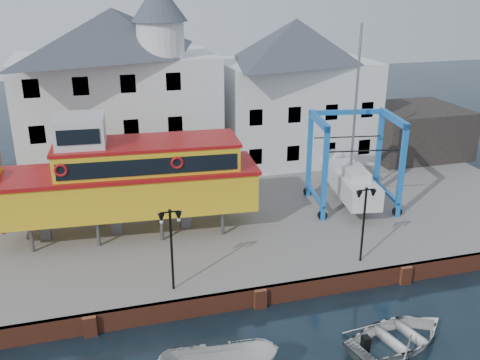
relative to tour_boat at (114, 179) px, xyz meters
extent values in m
plane|color=black|center=(6.14, -8.11, -4.38)|extent=(140.00, 140.00, 0.00)
cube|color=#64615E|center=(6.14, 2.89, -3.88)|extent=(44.00, 22.00, 1.00)
cube|color=brown|center=(6.14, -7.99, -3.88)|extent=(44.00, 0.25, 1.00)
cube|color=brown|center=(-1.86, -8.16, -3.88)|extent=(0.60, 0.36, 1.00)
cube|color=brown|center=(6.14, -8.16, -3.88)|extent=(0.60, 0.36, 1.00)
cube|color=brown|center=(14.14, -8.16, -3.88)|extent=(0.60, 0.36, 1.00)
cube|color=silver|center=(1.14, 10.39, 1.12)|extent=(14.00, 8.00, 9.00)
pyramid|color=#40444B|center=(1.14, 10.39, 7.22)|extent=(14.00, 8.00, 3.20)
cube|color=black|center=(-4.36, 6.43, -1.78)|extent=(1.00, 0.08, 1.20)
cube|color=black|center=(-1.36, 6.43, -1.78)|extent=(1.00, 0.08, 1.20)
cube|color=black|center=(1.64, 6.43, -1.78)|extent=(1.00, 0.08, 1.20)
cube|color=black|center=(4.64, 6.43, -1.78)|extent=(1.00, 0.08, 1.20)
cube|color=black|center=(-4.36, 6.43, 1.22)|extent=(1.00, 0.08, 1.20)
cube|color=black|center=(-1.36, 6.43, 1.22)|extent=(1.00, 0.08, 1.20)
cube|color=black|center=(1.64, 6.43, 1.22)|extent=(1.00, 0.08, 1.20)
cube|color=black|center=(4.64, 6.43, 1.22)|extent=(1.00, 0.08, 1.20)
cube|color=black|center=(-4.36, 6.43, 4.22)|extent=(1.00, 0.08, 1.20)
cube|color=black|center=(-1.36, 6.43, 4.22)|extent=(1.00, 0.08, 1.20)
cube|color=black|center=(1.64, 6.43, 4.22)|extent=(1.00, 0.08, 1.20)
cube|color=black|center=(4.64, 6.43, 4.22)|extent=(1.00, 0.08, 1.20)
cylinder|color=silver|center=(4.14, 7.99, 6.82)|extent=(3.20, 3.20, 2.40)
cone|color=#40444B|center=(4.14, 7.99, 9.32)|extent=(3.80, 3.80, 2.60)
cube|color=silver|center=(15.14, 10.89, 0.62)|extent=(12.00, 8.00, 8.00)
pyramid|color=#40444B|center=(15.14, 10.89, 6.22)|extent=(12.00, 8.00, 3.20)
cube|color=black|center=(10.64, 6.93, -1.78)|extent=(1.00, 0.08, 1.20)
cube|color=black|center=(13.64, 6.93, -1.78)|extent=(1.00, 0.08, 1.20)
cube|color=black|center=(16.64, 6.93, -1.78)|extent=(1.00, 0.08, 1.20)
cube|color=black|center=(19.64, 6.93, -1.78)|extent=(1.00, 0.08, 1.20)
cube|color=black|center=(10.64, 6.93, 1.22)|extent=(1.00, 0.08, 1.20)
cube|color=black|center=(13.64, 6.93, 1.22)|extent=(1.00, 0.08, 1.20)
cube|color=black|center=(16.64, 6.93, 1.22)|extent=(1.00, 0.08, 1.20)
cube|color=black|center=(19.64, 6.93, 1.22)|extent=(1.00, 0.08, 1.20)
cube|color=black|center=(25.14, 8.89, -1.38)|extent=(8.00, 7.00, 4.00)
cylinder|color=black|center=(2.14, -6.91, -1.38)|extent=(0.12, 0.12, 4.00)
cube|color=black|center=(2.14, -6.91, 0.67)|extent=(0.90, 0.06, 0.06)
sphere|color=black|center=(2.14, -6.91, 0.74)|extent=(0.16, 0.16, 0.16)
cone|color=black|center=(1.74, -6.91, 0.40)|extent=(0.32, 0.32, 0.45)
sphere|color=silver|center=(1.74, -6.91, 0.22)|extent=(0.18, 0.18, 0.18)
cone|color=black|center=(2.54, -6.91, 0.40)|extent=(0.32, 0.32, 0.45)
sphere|color=silver|center=(2.54, -6.91, 0.22)|extent=(0.18, 0.18, 0.18)
cylinder|color=black|center=(12.14, -6.91, -1.38)|extent=(0.12, 0.12, 4.00)
cube|color=black|center=(12.14, -6.91, 0.67)|extent=(0.90, 0.06, 0.06)
sphere|color=black|center=(12.14, -6.91, 0.74)|extent=(0.16, 0.16, 0.16)
cone|color=black|center=(11.74, -6.91, 0.40)|extent=(0.32, 0.32, 0.45)
sphere|color=silver|center=(11.74, -6.91, 0.22)|extent=(0.18, 0.18, 0.18)
cone|color=black|center=(12.54, -6.91, 0.40)|extent=(0.32, 0.32, 0.45)
sphere|color=silver|center=(12.54, -6.91, 0.22)|extent=(0.18, 0.18, 0.18)
cylinder|color=#59595E|center=(-4.66, -1.06, -2.62)|extent=(0.21, 0.21, 1.51)
cylinder|color=#59595E|center=(-4.45, 1.75, -2.62)|extent=(0.21, 0.21, 1.51)
cylinder|color=#59595E|center=(-1.15, -1.32, -2.62)|extent=(0.21, 0.21, 1.51)
cylinder|color=#59595E|center=(-0.94, 1.49, -2.62)|extent=(0.21, 0.21, 1.51)
cylinder|color=#59595E|center=(2.36, -1.59, -2.62)|extent=(0.21, 0.21, 1.51)
cylinder|color=#59595E|center=(2.58, 1.22, -2.62)|extent=(0.21, 0.21, 1.51)
cylinder|color=#59595E|center=(5.87, -1.86, -2.62)|extent=(0.21, 0.21, 1.51)
cylinder|color=#59595E|center=(6.09, 0.95, -2.62)|extent=(0.21, 0.21, 1.51)
cube|color=#59595E|center=(-4.05, 0.31, -2.62)|extent=(0.64, 0.55, 1.51)
cube|color=#59595E|center=(-0.04, 0.00, -2.62)|extent=(0.64, 0.55, 1.51)
cube|color=#59595E|center=(3.97, -0.30, -2.62)|extent=(0.64, 0.55, 1.51)
cube|color=yellow|center=(0.96, -0.07, -0.76)|extent=(14.34, 4.88, 2.21)
cube|color=#9D1112|center=(0.96, -0.07, 0.45)|extent=(14.65, 5.07, 0.22)
cube|color=yellow|center=(1.97, -0.15, 1.15)|extent=(10.30, 4.18, 1.61)
cube|color=black|center=(1.83, -1.88, 1.20)|extent=(9.64, 0.79, 0.91)
cube|color=black|center=(2.10, 1.59, 1.20)|extent=(9.64, 0.79, 0.91)
cube|color=#9D1112|center=(1.97, -0.15, 2.05)|extent=(10.50, 4.29, 0.18)
cube|color=silver|center=(-1.55, 0.12, 2.87)|extent=(2.81, 2.81, 1.83)
cube|color=black|center=(-1.65, -1.22, 2.95)|extent=(2.20, 0.23, 0.81)
torus|color=#9D1112|center=(-2.68, -1.59, 1.35)|extent=(0.71, 0.19, 0.70)
torus|color=#9D1112|center=(3.34, -2.05, 1.35)|extent=(0.71, 0.19, 0.70)
cube|color=blue|center=(12.33, -1.57, -0.39)|extent=(0.34, 0.34, 5.97)
cylinder|color=black|center=(12.33, -1.57, -3.08)|extent=(0.62, 0.31, 0.60)
cube|color=blue|center=(12.98, 2.34, -0.39)|extent=(0.34, 0.34, 5.97)
cylinder|color=black|center=(12.98, 2.34, -3.08)|extent=(0.62, 0.31, 0.60)
cube|color=blue|center=(17.09, -2.36, -0.39)|extent=(0.34, 0.34, 5.97)
cylinder|color=black|center=(17.09, -2.36, -3.08)|extent=(0.62, 0.31, 0.60)
cube|color=blue|center=(17.74, 1.55, -0.39)|extent=(0.34, 0.34, 5.97)
cylinder|color=black|center=(17.74, 1.55, -3.08)|extent=(0.62, 0.31, 0.60)
cube|color=blue|center=(12.66, 0.38, 2.45)|extent=(0.99, 4.26, 0.42)
cube|color=blue|center=(12.66, 0.38, -2.53)|extent=(0.90, 4.24, 0.18)
cube|color=blue|center=(17.42, -0.40, 2.45)|extent=(0.99, 4.26, 0.42)
cube|color=blue|center=(17.42, -0.40, -2.53)|extent=(0.90, 4.24, 0.18)
cube|color=blue|center=(15.36, 1.95, 2.45)|extent=(5.10, 1.13, 0.30)
cube|color=silver|center=(15.04, -0.01, -1.84)|extent=(2.98, 6.64, 1.37)
cone|color=silver|center=(15.66, 3.74, -1.84)|extent=(2.16, 1.67, 1.96)
cube|color=#59595E|center=(15.04, -0.01, -2.82)|extent=(0.45, 1.55, 0.60)
cube|color=silver|center=(14.97, -0.43, -0.90)|extent=(1.77, 2.75, 0.51)
cylinder|color=#99999E|center=(15.11, 0.41, 3.53)|extent=(0.18, 0.18, 9.39)
cube|color=black|center=(14.79, -1.53, 0.88)|extent=(4.48, 0.86, 0.05)
cube|color=black|center=(15.29, 1.51, 0.88)|extent=(4.48, 0.86, 0.05)
imported|color=silver|center=(11.07, -12.54, -4.38)|extent=(5.69, 4.63, 1.04)
camera|label=1|loc=(-0.90, -29.27, 10.64)|focal=40.00mm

